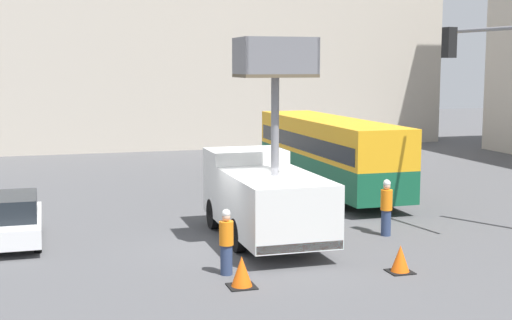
# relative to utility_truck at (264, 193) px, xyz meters

# --- Properties ---
(ground_plane) EXTENTS (120.00, 120.00, 0.00)m
(ground_plane) POSITION_rel_utility_truck_xyz_m (-1.08, -0.58, -1.52)
(ground_plane) COLOR #4C4C4F
(building_backdrop_far) EXTENTS (44.00, 10.00, 11.34)m
(building_backdrop_far) POSITION_rel_utility_truck_xyz_m (-1.08, 29.58, 4.15)
(building_backdrop_far) COLOR #BCB2A3
(building_backdrop_far) RESTS_ON ground_plane
(utility_truck) EXTENTS (2.55, 6.44, 6.31)m
(utility_truck) POSITION_rel_utility_truck_xyz_m (0.00, 0.00, 0.00)
(utility_truck) COLOR silver
(utility_truck) RESTS_ON ground_plane
(city_bus) EXTENTS (2.52, 11.52, 3.22)m
(city_bus) POSITION_rel_utility_truck_xyz_m (5.27, 7.56, 0.37)
(city_bus) COLOR #145638
(city_bus) RESTS_ON ground_plane
(traffic_light_pole) EXTENTS (4.16, 3.91, 6.93)m
(traffic_light_pole) POSITION_rel_utility_truck_xyz_m (7.66, -1.70, 3.16)
(traffic_light_pole) COLOR slate
(traffic_light_pole) RESTS_ON ground_plane
(road_worker_near_truck) EXTENTS (0.38, 0.38, 1.77)m
(road_worker_near_truck) POSITION_rel_utility_truck_xyz_m (-2.04, -3.23, -0.64)
(road_worker_near_truck) COLOR navy
(road_worker_near_truck) RESTS_ON ground_plane
(road_worker_directing) EXTENTS (0.38, 0.38, 1.85)m
(road_worker_directing) POSITION_rel_utility_truck_xyz_m (4.01, -0.48, -0.59)
(road_worker_directing) COLOR navy
(road_worker_directing) RESTS_ON ground_plane
(traffic_cone_near_truck) EXTENTS (0.65, 0.65, 0.74)m
(traffic_cone_near_truck) POSITION_rel_utility_truck_xyz_m (2.47, -4.36, -1.17)
(traffic_cone_near_truck) COLOR black
(traffic_cone_near_truck) RESTS_ON ground_plane
(traffic_cone_mid_road) EXTENTS (0.69, 0.69, 0.79)m
(traffic_cone_mid_road) POSITION_rel_utility_truck_xyz_m (-1.94, -4.37, -1.15)
(traffic_cone_mid_road) COLOR black
(traffic_cone_mid_road) RESTS_ON ground_plane
(parked_car_curbside) EXTENTS (1.89, 4.48, 1.55)m
(parked_car_curbside) POSITION_rel_utility_truck_xyz_m (-7.68, 1.91, -0.75)
(parked_car_curbside) COLOR silver
(parked_car_curbside) RESTS_ON ground_plane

